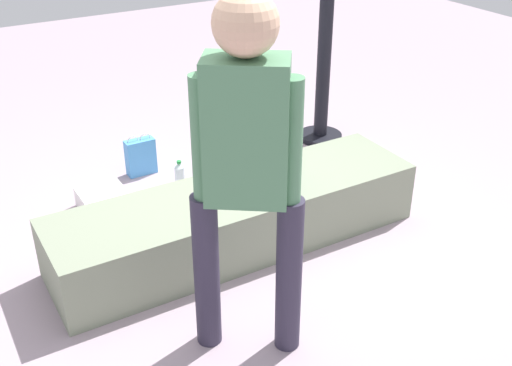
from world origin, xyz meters
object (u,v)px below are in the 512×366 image
object	(u,v)px
cake_plate	(222,182)
gift_bag	(141,156)
party_cup_red	(207,139)
adult_standing	(247,155)
child_seated	(265,149)
cake_box_white	(104,201)
handbag_black_leather	(274,155)
water_bottle_near_gift	(180,175)

from	to	relation	value
cake_plate	gift_bag	bearing A→B (deg)	96.19
gift_bag	party_cup_red	size ratio (longest dim) A/B	3.06
adult_standing	cake_plate	bearing A→B (deg)	69.70
child_seated	cake_box_white	bearing A→B (deg)	134.28
gift_bag	party_cup_red	distance (m)	0.67
gift_bag	handbag_black_leather	distance (m)	0.99
water_bottle_near_gift	cake_box_white	size ratio (longest dim) A/B	0.66
cake_box_white	water_bottle_near_gift	bearing A→B (deg)	2.55
child_seated	water_bottle_near_gift	distance (m)	0.98
cake_plate	party_cup_red	size ratio (longest dim) A/B	2.19
party_cup_red	handbag_black_leather	bearing A→B (deg)	-70.04
adult_standing	cake_box_white	distance (m)	1.86
child_seated	gift_bag	distance (m)	1.30
adult_standing	cake_plate	world-z (taller)	adult_standing
cake_box_white	adult_standing	bearing A→B (deg)	-82.60
adult_standing	water_bottle_near_gift	xyz separation A→B (m)	(0.36, 1.61, -0.93)
cake_plate	handbag_black_leather	world-z (taller)	cake_plate
cake_plate	party_cup_red	bearing A→B (deg)	67.92
adult_standing	party_cup_red	world-z (taller)	adult_standing
party_cup_red	gift_bag	bearing A→B (deg)	-162.70
gift_bag	cake_box_white	xyz separation A→B (m)	(-0.41, -0.37, -0.07)
cake_plate	handbag_black_leather	size ratio (longest dim) A/B	0.65
gift_bag	water_bottle_near_gift	world-z (taller)	gift_bag
gift_bag	party_cup_red	bearing A→B (deg)	17.30
cake_box_white	handbag_black_leather	bearing A→B (deg)	-3.95
child_seated	handbag_black_leather	xyz separation A→B (m)	(0.51, 0.70, -0.46)
gift_bag	adult_standing	bearing A→B (deg)	-95.99
child_seated	handbag_black_leather	world-z (taller)	child_seated
cake_plate	child_seated	bearing A→B (deg)	-18.52
child_seated	adult_standing	bearing A→B (deg)	-125.76
party_cup_red	cake_box_white	xyz separation A→B (m)	(-1.05, -0.57, 0.02)
handbag_black_leather	cake_box_white	bearing A→B (deg)	176.05
cake_plate	party_cup_red	world-z (taller)	cake_plate
water_bottle_near_gift	party_cup_red	xyz separation A→B (m)	(0.48, 0.54, -0.05)
water_bottle_near_gift	handbag_black_leather	distance (m)	0.73
cake_plate	cake_box_white	bearing A→B (deg)	126.59
handbag_black_leather	adult_standing	bearing A→B (deg)	-125.87
child_seated	cake_plate	distance (m)	0.32
child_seated	water_bottle_near_gift	bearing A→B (deg)	104.20
handbag_black_leather	child_seated	bearing A→B (deg)	-125.99
adult_standing	cake_box_white	world-z (taller)	adult_standing
child_seated	cake_box_white	xyz separation A→B (m)	(-0.77, 0.79, -0.52)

